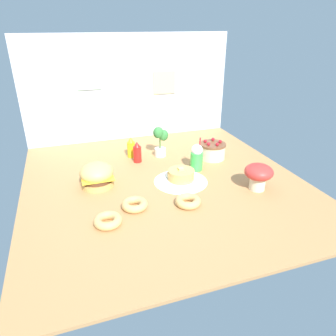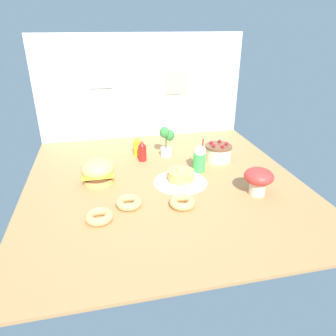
{
  "view_description": "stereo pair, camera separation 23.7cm",
  "coord_description": "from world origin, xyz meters",
  "px_view_note": "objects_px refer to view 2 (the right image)",
  "views": [
    {
      "loc": [
        -0.66,
        -2.03,
        1.12
      ],
      "look_at": [
        0.03,
        0.0,
        0.11
      ],
      "focal_mm": 33.32,
      "sensor_mm": 36.0,
      "label": 1
    },
    {
      "loc": [
        -0.43,
        -2.1,
        1.12
      ],
      "look_at": [
        0.03,
        0.0,
        0.11
      ],
      "focal_mm": 33.32,
      "sensor_mm": 36.0,
      "label": 2
    }
  ],
  "objects_px": {
    "mustard_bottle": "(137,146)",
    "donut_chocolate": "(129,202)",
    "layer_cake": "(218,153)",
    "donut_vanilla": "(182,202)",
    "mushroom_stool": "(258,179)",
    "cream_soda_cup": "(199,159)",
    "ketchup_bottle": "(142,151)",
    "burger": "(98,172)",
    "donut_pink_glaze": "(99,216)",
    "potted_plant": "(166,140)",
    "pancake_stack": "(181,177)"
  },
  "relations": [
    {
      "from": "mustard_bottle",
      "to": "mushroom_stool",
      "type": "relative_size",
      "value": 0.91
    },
    {
      "from": "cream_soda_cup",
      "to": "mushroom_stool",
      "type": "height_order",
      "value": "cream_soda_cup"
    },
    {
      "from": "burger",
      "to": "donut_chocolate",
      "type": "distance_m",
      "value": 0.45
    },
    {
      "from": "pancake_stack",
      "to": "donut_pink_glaze",
      "type": "distance_m",
      "value": 0.73
    },
    {
      "from": "burger",
      "to": "layer_cake",
      "type": "xyz_separation_m",
      "value": [
        1.04,
        0.19,
        -0.01
      ]
    },
    {
      "from": "potted_plant",
      "to": "donut_vanilla",
      "type": "bearing_deg",
      "value": -95.06
    },
    {
      "from": "donut_pink_glaze",
      "to": "mustard_bottle",
      "type": "bearing_deg",
      "value": 69.52
    },
    {
      "from": "mushroom_stool",
      "to": "layer_cake",
      "type": "bearing_deg",
      "value": 95.19
    },
    {
      "from": "mustard_bottle",
      "to": "donut_vanilla",
      "type": "relative_size",
      "value": 1.08
    },
    {
      "from": "burger",
      "to": "donut_vanilla",
      "type": "relative_size",
      "value": 1.43
    },
    {
      "from": "burger",
      "to": "ketchup_bottle",
      "type": "xyz_separation_m",
      "value": [
        0.39,
        0.33,
        0.0
      ]
    },
    {
      "from": "cream_soda_cup",
      "to": "donut_pink_glaze",
      "type": "height_order",
      "value": "cream_soda_cup"
    },
    {
      "from": "layer_cake",
      "to": "mustard_bottle",
      "type": "xyz_separation_m",
      "value": [
        -0.68,
        0.27,
        0.01
      ]
    },
    {
      "from": "donut_chocolate",
      "to": "potted_plant",
      "type": "relative_size",
      "value": 0.61
    },
    {
      "from": "pancake_stack",
      "to": "mushroom_stool",
      "type": "distance_m",
      "value": 0.57
    },
    {
      "from": "ketchup_bottle",
      "to": "donut_pink_glaze",
      "type": "distance_m",
      "value": 0.95
    },
    {
      "from": "layer_cake",
      "to": "cream_soda_cup",
      "type": "bearing_deg",
      "value": -142.68
    },
    {
      "from": "pancake_stack",
      "to": "cream_soda_cup",
      "type": "bearing_deg",
      "value": 38.78
    },
    {
      "from": "pancake_stack",
      "to": "layer_cake",
      "type": "height_order",
      "value": "layer_cake"
    },
    {
      "from": "mustard_bottle",
      "to": "donut_chocolate",
      "type": "height_order",
      "value": "mustard_bottle"
    },
    {
      "from": "pancake_stack",
      "to": "layer_cake",
      "type": "relative_size",
      "value": 1.36
    },
    {
      "from": "pancake_stack",
      "to": "mushroom_stool",
      "type": "xyz_separation_m",
      "value": [
        0.49,
        -0.29,
        0.08
      ]
    },
    {
      "from": "layer_cake",
      "to": "mushroom_stool",
      "type": "distance_m",
      "value": 0.63
    },
    {
      "from": "donut_pink_glaze",
      "to": "mushroom_stool",
      "type": "relative_size",
      "value": 0.85
    },
    {
      "from": "layer_cake",
      "to": "potted_plant",
      "type": "bearing_deg",
      "value": 155.01
    },
    {
      "from": "donut_chocolate",
      "to": "potted_plant",
      "type": "xyz_separation_m",
      "value": [
        0.43,
        0.79,
        0.13
      ]
    },
    {
      "from": "ketchup_bottle",
      "to": "cream_soda_cup",
      "type": "xyz_separation_m",
      "value": [
        0.43,
        -0.31,
        0.02
      ]
    },
    {
      "from": "ketchup_bottle",
      "to": "donut_vanilla",
      "type": "distance_m",
      "value": 0.82
    },
    {
      "from": "ketchup_bottle",
      "to": "burger",
      "type": "bearing_deg",
      "value": -139.56
    },
    {
      "from": "mustard_bottle",
      "to": "donut_pink_glaze",
      "type": "relative_size",
      "value": 1.08
    },
    {
      "from": "mustard_bottle",
      "to": "cream_soda_cup",
      "type": "distance_m",
      "value": 0.63
    },
    {
      "from": "donut_vanilla",
      "to": "potted_plant",
      "type": "height_order",
      "value": "potted_plant"
    },
    {
      "from": "cream_soda_cup",
      "to": "donut_pink_glaze",
      "type": "distance_m",
      "value": 0.99
    },
    {
      "from": "ketchup_bottle",
      "to": "layer_cake",
      "type": "bearing_deg",
      "value": -11.91
    },
    {
      "from": "donut_vanilla",
      "to": "ketchup_bottle",
      "type": "bearing_deg",
      "value": 100.64
    },
    {
      "from": "mustard_bottle",
      "to": "donut_vanilla",
      "type": "height_order",
      "value": "mustard_bottle"
    },
    {
      "from": "mustard_bottle",
      "to": "donut_chocolate",
      "type": "bearing_deg",
      "value": -101.34
    },
    {
      "from": "donut_vanilla",
      "to": "potted_plant",
      "type": "relative_size",
      "value": 0.61
    },
    {
      "from": "cream_soda_cup",
      "to": "potted_plant",
      "type": "height_order",
      "value": "potted_plant"
    },
    {
      "from": "potted_plant",
      "to": "donut_chocolate",
      "type": "bearing_deg",
      "value": -118.29
    },
    {
      "from": "cream_soda_cup",
      "to": "mustard_bottle",
      "type": "bearing_deg",
      "value": 135.62
    },
    {
      "from": "mustard_bottle",
      "to": "donut_chocolate",
      "type": "relative_size",
      "value": 1.08
    },
    {
      "from": "layer_cake",
      "to": "mustard_bottle",
      "type": "height_order",
      "value": "mustard_bottle"
    },
    {
      "from": "donut_pink_glaze",
      "to": "donut_chocolate",
      "type": "bearing_deg",
      "value": 32.98
    },
    {
      "from": "ketchup_bottle",
      "to": "pancake_stack",
      "type": "bearing_deg",
      "value": -64.55
    },
    {
      "from": "pancake_stack",
      "to": "mushroom_stool",
      "type": "relative_size",
      "value": 1.55
    },
    {
      "from": "layer_cake",
      "to": "donut_vanilla",
      "type": "bearing_deg",
      "value": -127.04
    },
    {
      "from": "burger",
      "to": "donut_chocolate",
      "type": "height_order",
      "value": "burger"
    },
    {
      "from": "ketchup_bottle",
      "to": "donut_chocolate",
      "type": "height_order",
      "value": "ketchup_bottle"
    },
    {
      "from": "donut_vanilla",
      "to": "pancake_stack",
      "type": "bearing_deg",
      "value": 77.41
    }
  ]
}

